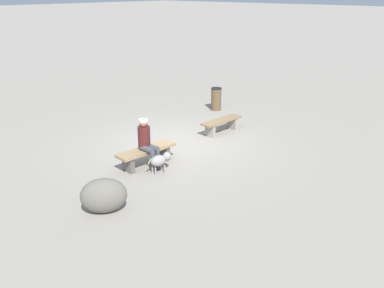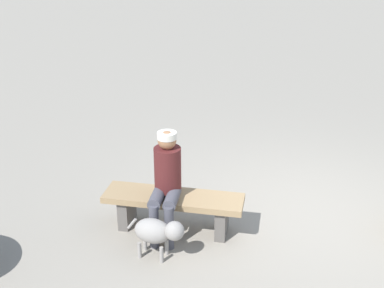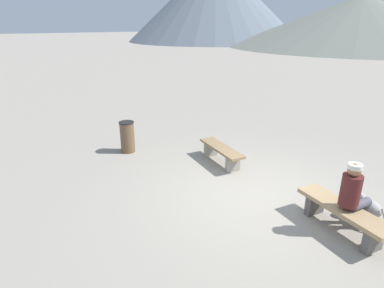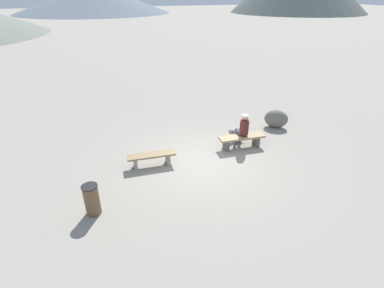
% 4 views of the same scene
% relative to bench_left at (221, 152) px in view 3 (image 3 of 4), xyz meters
% --- Properties ---
extents(ground, '(210.00, 210.00, 0.06)m').
position_rel_bench_left_xyz_m(ground, '(1.69, -0.37, -0.34)').
color(ground, gray).
extents(bench_left, '(1.58, 0.51, 0.44)m').
position_rel_bench_left_xyz_m(bench_left, '(0.00, 0.00, 0.00)').
color(bench_left, gray).
rests_on(bench_left, ground).
extents(bench_right, '(1.71, 0.57, 0.47)m').
position_rel_bench_left_xyz_m(bench_right, '(3.36, 0.12, 0.03)').
color(bench_right, '#605B56').
rests_on(bench_right, ground).
extents(seated_person, '(0.34, 0.62, 1.29)m').
position_rel_bench_left_xyz_m(seated_person, '(3.43, 0.20, 0.44)').
color(seated_person, '#511E1E').
rests_on(seated_person, ground).
extents(dog, '(0.67, 0.36, 0.50)m').
position_rel_bench_left_xyz_m(dog, '(3.45, 0.70, 0.03)').
color(dog, gray).
rests_on(dog, ground).
extents(trash_bin, '(0.40, 0.40, 0.85)m').
position_rel_bench_left_xyz_m(trash_bin, '(-1.95, -1.75, 0.12)').
color(trash_bin, brown).
rests_on(trash_bin, ground).
extents(distant_peak_2, '(30.43, 30.43, 13.73)m').
position_rel_bench_left_xyz_m(distant_peak_2, '(-44.77, 30.34, 6.56)').
color(distant_peak_2, slate).
rests_on(distant_peak_2, ground).
extents(distant_peak_4, '(35.85, 35.85, 6.73)m').
position_rel_bench_left_xyz_m(distant_peak_4, '(-23.03, 39.48, 3.06)').
color(distant_peak_4, slate).
rests_on(distant_peak_4, ground).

